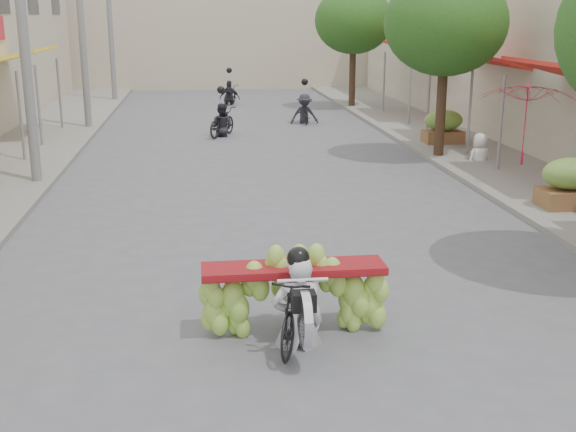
{
  "coord_description": "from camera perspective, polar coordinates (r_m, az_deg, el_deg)",
  "views": [
    {
      "loc": [
        -1.46,
        -5.81,
        3.99
      ],
      "look_at": [
        -0.16,
        4.51,
        1.1
      ],
      "focal_mm": 45.0,
      "sensor_mm": 36.0,
      "label": 1
    }
  ],
  "objects": [
    {
      "name": "street_tree_mid",
      "position": [
        20.96,
        12.36,
        14.63
      ],
      "size": [
        3.4,
        3.4,
        5.25
      ],
      "color": "#3A2719",
      "rests_on": "ground"
    },
    {
      "name": "sidewalk_right",
      "position": [
        22.8,
        14.81,
        5.1
      ],
      "size": [
        4.0,
        60.0,
        0.12
      ],
      "primitive_type": "cube",
      "color": "gray",
      "rests_on": "ground"
    },
    {
      "name": "produce_crate_mid",
      "position": [
        16.13,
        21.41,
        2.73
      ],
      "size": [
        1.2,
        0.88,
        1.16
      ],
      "color": "brown",
      "rests_on": "ground"
    },
    {
      "name": "pedestrian",
      "position": [
        20.7,
        15.03,
        6.35
      ],
      "size": [
        0.82,
        0.59,
        1.51
      ],
      "rotation": [
        0.0,
        0.0,
        3.36
      ],
      "color": "white",
      "rests_on": "ground"
    },
    {
      "name": "bg_motorbike_c",
      "position": [
        33.84,
        -4.65,
        10.08
      ],
      "size": [
        1.09,
        1.71,
        1.95
      ],
      "color": "black",
      "rests_on": "ground"
    },
    {
      "name": "market_umbrella",
      "position": [
        17.39,
        18.51,
        10.04
      ],
      "size": [
        2.64,
        2.64,
        1.93
      ],
      "rotation": [
        0.0,
        0.0,
        -0.29
      ],
      "color": "#B11732",
      "rests_on": "ground"
    },
    {
      "name": "street_tree_far",
      "position": [
        32.54,
        5.2,
        15.12
      ],
      "size": [
        3.4,
        3.4,
        5.25
      ],
      "color": "#3A2719",
      "rests_on": "ground"
    },
    {
      "name": "sidewalk_left",
      "position": [
        21.89,
        -21.74,
        4.09
      ],
      "size": [
        4.0,
        60.0,
        0.12
      ],
      "primitive_type": "cube",
      "color": "gray",
      "rests_on": "ground"
    },
    {
      "name": "utility_pole_back",
      "position": [
        36.03,
        -13.92,
        15.16
      ],
      "size": [
        0.6,
        0.24,
        8.0
      ],
      "color": "slate",
      "rests_on": "ground"
    },
    {
      "name": "far_building",
      "position": [
        43.84,
        -5.42,
        14.84
      ],
      "size": [
        20.0,
        6.0,
        7.0
      ],
      "primitive_type": "cube",
      "color": "#BAAD93",
      "rests_on": "ground"
    },
    {
      "name": "banana_motorbike",
      "position": [
        9.06,
        0.63,
        -5.55
      ],
      "size": [
        2.35,
        1.85,
        2.21
      ],
      "color": "black",
      "rests_on": "ground"
    },
    {
      "name": "bg_motorbike_b",
      "position": [
        27.8,
        1.31,
        9.07
      ],
      "size": [
        1.06,
        1.62,
        1.95
      ],
      "color": "black",
      "rests_on": "ground"
    },
    {
      "name": "utility_pole_mid",
      "position": [
        18.24,
        -20.32,
        14.73
      ],
      "size": [
        0.6,
        0.24,
        8.0
      ],
      "color": "slate",
      "rests_on": "ground"
    },
    {
      "name": "utility_pole_far",
      "position": [
        27.1,
        -16.07,
        15.04
      ],
      "size": [
        0.6,
        0.24,
        8.0
      ],
      "color": "slate",
      "rests_on": "ground"
    },
    {
      "name": "bg_motorbike_a",
      "position": [
        24.91,
        -5.28,
        7.96
      ],
      "size": [
        1.34,
        1.83,
        1.95
      ],
      "color": "black",
      "rests_on": "ground"
    },
    {
      "name": "produce_crate_far",
      "position": [
        23.35,
        12.18,
        7.12
      ],
      "size": [
        1.2,
        0.88,
        1.16
      ],
      "color": "brown",
      "rests_on": "ground"
    }
  ]
}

